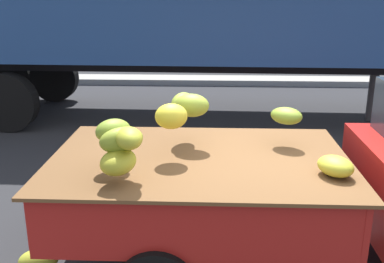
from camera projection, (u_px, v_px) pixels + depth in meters
name	position (u px, v px, depth m)	size (l,w,h in m)	color
ground	(264.00, 251.00, 4.66)	(220.00, 220.00, 0.00)	#28282B
curb_strip	(232.00, 81.00, 12.76)	(80.00, 0.80, 0.16)	gray
fallen_banana_bunch_near_tailgate	(39.00, 260.00, 4.32)	(0.37, 0.24, 0.21)	gold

